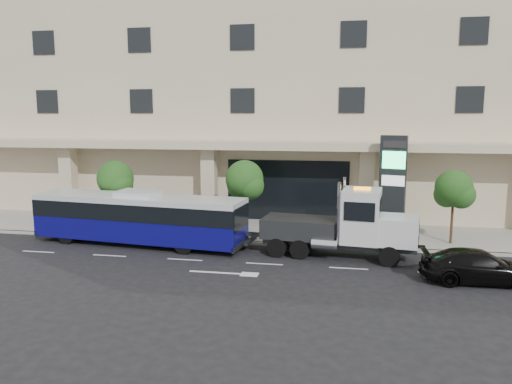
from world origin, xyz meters
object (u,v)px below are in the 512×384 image
(city_bus, at_px, (139,217))
(black_sedan, at_px, (479,266))
(tow_truck, at_px, (345,226))
(signage_pylon, at_px, (392,186))

(city_bus, height_order, black_sedan, city_bus)
(city_bus, relative_size, tow_truck, 1.39)
(city_bus, distance_m, black_sedan, 17.21)
(city_bus, xyz_separation_m, tow_truck, (11.19, -0.55, 0.09))
(tow_truck, distance_m, black_sedan, 6.39)
(black_sedan, height_order, signage_pylon, signage_pylon)
(city_bus, height_order, signage_pylon, signage_pylon)
(black_sedan, bearing_deg, tow_truck, 61.34)
(tow_truck, bearing_deg, signage_pylon, 65.29)
(city_bus, bearing_deg, black_sedan, -4.61)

